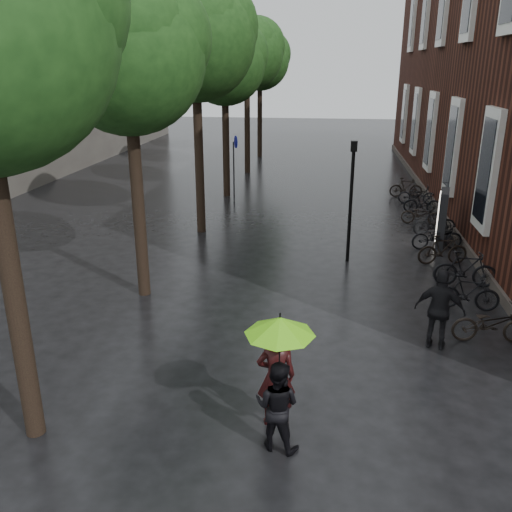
% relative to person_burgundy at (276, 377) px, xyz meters
% --- Properties ---
extents(ground, '(120.00, 120.00, 0.00)m').
position_rel_person_burgundy_xyz_m(ground, '(-0.03, -1.82, -0.92)').
color(ground, black).
extents(street_trees, '(4.33, 34.03, 8.91)m').
position_rel_person_burgundy_xyz_m(street_trees, '(-4.03, 14.09, 5.42)').
color(street_trees, black).
rests_on(street_trees, ground).
extents(person_burgundy, '(0.74, 0.56, 1.84)m').
position_rel_person_burgundy_xyz_m(person_burgundy, '(0.00, 0.00, 0.00)').
color(person_burgundy, black).
rests_on(person_burgundy, ground).
extents(person_black, '(0.88, 0.76, 1.56)m').
position_rel_person_burgundy_xyz_m(person_black, '(0.08, -0.62, -0.14)').
color(person_black, black).
rests_on(person_black, ground).
extents(lime_umbrella, '(1.15, 1.15, 1.70)m').
position_rel_person_burgundy_xyz_m(lime_umbrella, '(0.08, -0.31, 1.13)').
color(lime_umbrella, black).
rests_on(lime_umbrella, ground).
extents(pedestrian_walking, '(1.15, 0.74, 1.82)m').
position_rel_person_burgundy_xyz_m(pedestrian_walking, '(3.26, 3.16, -0.01)').
color(pedestrian_walking, black).
rests_on(pedestrian_walking, ground).
extents(parked_bicycles, '(1.99, 15.04, 1.04)m').
position_rel_person_burgundy_xyz_m(parked_bicycles, '(4.54, 10.60, -0.46)').
color(parked_bicycles, black).
rests_on(parked_bicycles, ground).
extents(ad_lightbox, '(0.29, 1.27, 1.91)m').
position_rel_person_burgundy_xyz_m(ad_lightbox, '(4.69, 10.79, 0.04)').
color(ad_lightbox, black).
rests_on(ad_lightbox, ground).
extents(lamp_post, '(0.20, 0.20, 3.80)m').
position_rel_person_burgundy_xyz_m(lamp_post, '(1.45, 8.60, 1.39)').
color(lamp_post, black).
rests_on(lamp_post, ground).
extents(cycle_sign, '(0.16, 0.54, 2.98)m').
position_rel_person_burgundy_xyz_m(cycle_sign, '(-3.48, 16.04, 1.05)').
color(cycle_sign, '#262628').
rests_on(cycle_sign, ground).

